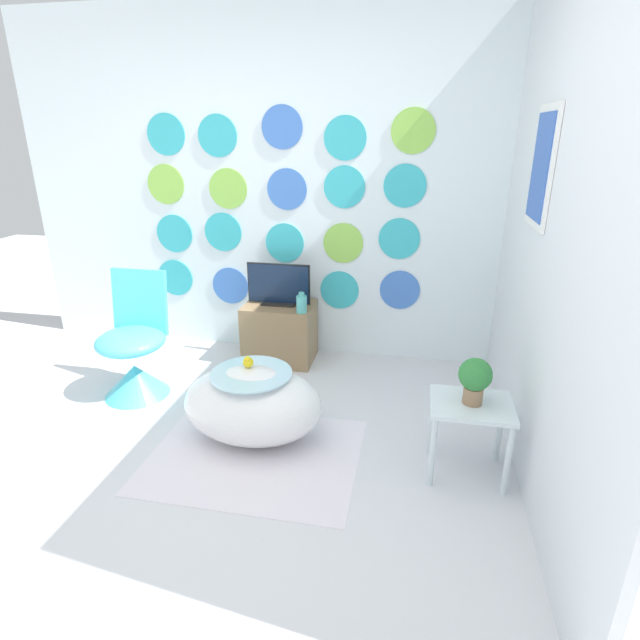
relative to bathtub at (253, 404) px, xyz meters
name	(u,v)px	position (x,y,z in m)	size (l,w,h in m)	color
ground_plane	(169,530)	(-0.15, -0.79, -0.23)	(12.00, 12.00, 0.00)	silver
wall_back_dotted	(283,191)	(-0.15, 1.34, 1.07)	(4.27, 0.05, 2.60)	white
wall_right	(545,220)	(1.50, 0.27, 1.08)	(0.06, 3.12, 2.60)	silver
rug	(255,455)	(0.06, -0.17, -0.22)	(1.17, 0.93, 0.01)	silver
bathtub	(253,404)	(0.00, 0.00, 0.00)	(0.82, 0.57, 0.45)	white
rubber_duck	(248,362)	(-0.03, 0.03, 0.26)	(0.06, 0.07, 0.07)	yellow
chair	(134,358)	(-0.97, 0.36, 0.04)	(0.46, 0.46, 0.85)	#4CC6DB
tv_cabinet	(280,332)	(-0.14, 1.09, 0.01)	(0.53, 0.39, 0.47)	#8E704C
tv	(279,286)	(-0.14, 1.10, 0.39)	(0.49, 0.12, 0.32)	black
vase	(302,304)	(0.07, 0.95, 0.31)	(0.08, 0.08, 0.15)	#51B2AD
side_table	(470,417)	(1.21, -0.09, 0.12)	(0.42, 0.34, 0.42)	silver
potted_plant_left	(475,378)	(1.21, -0.09, 0.34)	(0.17, 0.17, 0.25)	#8C6B4C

